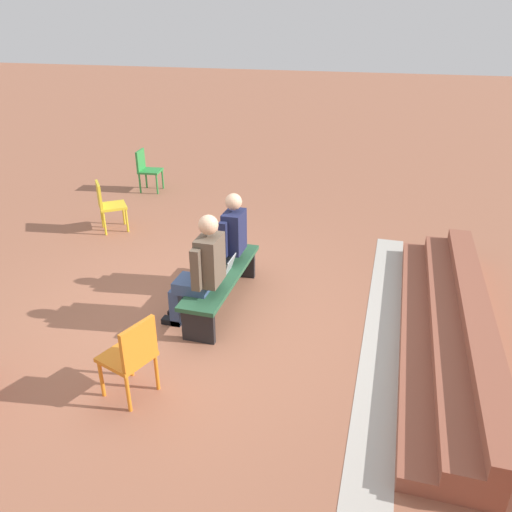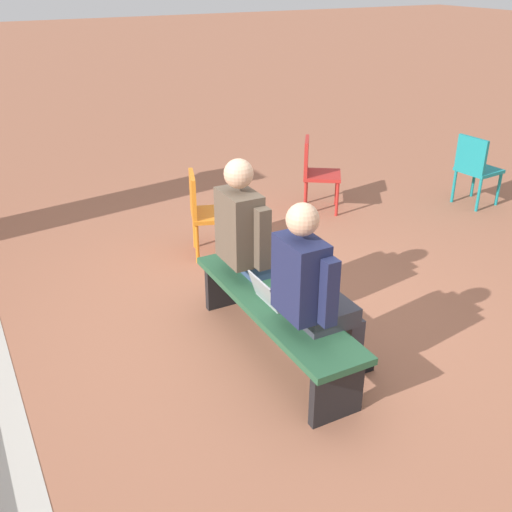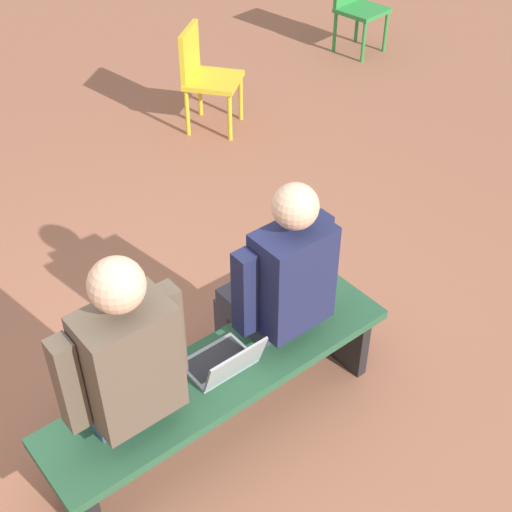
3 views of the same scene
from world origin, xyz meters
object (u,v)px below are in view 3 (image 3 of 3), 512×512
(person_adult, at_px, (119,368))
(plastic_chair_mid_courtyard, at_px, (356,2))
(bench, at_px, (222,383))
(person_student, at_px, (277,285))
(plastic_chair_by_pillar, at_px, (204,72))
(laptop, at_px, (224,362))

(person_adult, distance_m, plastic_chair_mid_courtyard, 5.23)
(bench, distance_m, person_student, 0.53)
(plastic_chair_mid_courtyard, bearing_deg, person_student, 39.76)
(bench, bearing_deg, person_student, -170.28)
(plastic_chair_by_pillar, xyz_separation_m, plastic_chair_mid_courtyard, (-2.10, -0.36, 0.00))
(person_student, distance_m, laptop, 0.44)
(person_adult, height_order, laptop, person_adult)
(person_student, relative_size, person_adult, 0.97)
(bench, height_order, person_student, person_student)
(bench, relative_size, plastic_chair_mid_courtyard, 2.14)
(person_student, relative_size, plastic_chair_mid_courtyard, 1.59)
(bench, relative_size, plastic_chair_by_pillar, 2.14)
(person_student, xyz_separation_m, laptop, (0.38, 0.08, -0.21))
(plastic_chair_by_pillar, bearing_deg, person_student, 61.42)
(person_student, height_order, person_adult, person_adult)
(bench, height_order, plastic_chair_by_pillar, plastic_chair_by_pillar)
(plastic_chair_by_pillar, distance_m, plastic_chair_mid_courtyard, 2.13)
(person_adult, height_order, plastic_chair_by_pillar, person_adult)
(plastic_chair_mid_courtyard, bearing_deg, bench, 37.44)
(person_student, relative_size, plastic_chair_by_pillar, 1.59)
(person_adult, xyz_separation_m, plastic_chair_by_pillar, (-2.25, -2.54, -0.25))
(bench, height_order, plastic_chair_mid_courtyard, plastic_chair_mid_courtyard)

